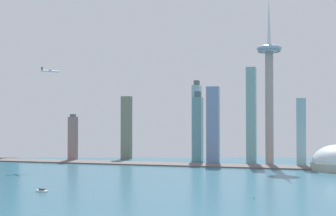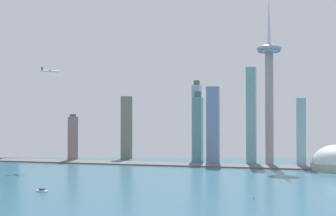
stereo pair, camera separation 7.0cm
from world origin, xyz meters
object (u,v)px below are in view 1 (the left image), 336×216
(skyscraper_7, at_px, (198,128))
(skyscraper_10, at_px, (73,138))
(skyscraper_2, at_px, (126,127))
(skyscraper_8, at_px, (213,125))
(skyscraper_5, at_px, (301,132))
(skyscraper_3, at_px, (2,116))
(skyscraper_9, at_px, (14,116))
(skyscraper_4, at_px, (197,122))
(observation_tower, at_px, (269,78))
(channel_buoy_1, at_px, (254,198))
(airplane, at_px, (50,71))
(boat_1, at_px, (42,191))
(skyscraper_0, at_px, (251,115))

(skyscraper_7, distance_m, skyscraper_10, 247.29)
(skyscraper_2, relative_size, skyscraper_8, 0.91)
(skyscraper_2, xyz_separation_m, skyscraper_5, (350.07, -80.17, -5.57))
(skyscraper_3, height_order, skyscraper_9, skyscraper_9)
(skyscraper_2, xyz_separation_m, skyscraper_4, (149.15, 1.80, 11.98))
(observation_tower, relative_size, skyscraper_7, 2.23)
(skyscraper_3, distance_m, channel_buoy_1, 719.44)
(skyscraper_3, xyz_separation_m, skyscraper_4, (433.93, 22.49, -11.31))
(observation_tower, relative_size, skyscraper_9, 1.45)
(skyscraper_10, distance_m, channel_buoy_1, 523.53)
(skyscraper_2, bearing_deg, skyscraper_3, -175.84)
(skyscraper_4, distance_m, skyscraper_5, 217.70)
(skyscraper_10, bearing_deg, channel_buoy_1, -42.87)
(skyscraper_9, distance_m, airplane, 244.97)
(skyscraper_3, bearing_deg, skyscraper_4, 2.97)
(skyscraper_3, height_order, skyscraper_7, skyscraper_3)
(skyscraper_4, distance_m, skyscraper_8, 74.12)
(skyscraper_8, bearing_deg, skyscraper_3, 175.51)
(skyscraper_2, relative_size, skyscraper_10, 1.41)
(skyscraper_2, height_order, skyscraper_5, skyscraper_2)
(skyscraper_3, relative_size, skyscraper_4, 1.13)
(skyscraper_8, bearing_deg, skyscraper_4, 125.79)
(skyscraper_9, xyz_separation_m, skyscraper_10, (166.51, -50.45, -45.37))
(skyscraper_5, height_order, skyscraper_8, skyscraper_8)
(boat_1, bearing_deg, skyscraper_10, -51.08)
(skyscraper_8, distance_m, skyscraper_9, 444.17)
(skyscraper_0, bearing_deg, skyscraper_7, 177.86)
(skyscraper_8, relative_size, airplane, 5.15)
(skyscraper_0, xyz_separation_m, skyscraper_9, (-512.06, 14.63, 0.55))
(skyscraper_10, distance_m, boat_1, 401.63)
(skyscraper_5, height_order, skyscraper_9, skyscraper_9)
(channel_buoy_1, bearing_deg, skyscraper_2, 124.61)
(skyscraper_2, bearing_deg, skyscraper_4, 0.69)
(skyscraper_5, xyz_separation_m, skyscraper_10, (-433.89, 2.43, -14.98))
(skyscraper_4, height_order, skyscraper_9, skyscraper_9)
(channel_buoy_1, bearing_deg, airplane, 146.23)
(skyscraper_7, relative_size, boat_1, 8.39)
(skyscraper_10, bearing_deg, skyscraper_0, 5.92)
(skyscraper_10, relative_size, boat_1, 5.70)
(observation_tower, height_order, skyscraper_0, observation_tower)
(skyscraper_2, xyz_separation_m, skyscraper_3, (-284.77, -20.69, 23.29))
(skyscraper_5, xyz_separation_m, skyscraper_7, (-190.62, 42.07, 4.90))
(observation_tower, height_order, skyscraper_2, observation_tower)
(skyscraper_9, bearing_deg, channel_buoy_1, -36.45)
(skyscraper_4, height_order, skyscraper_5, skyscraper_4)
(skyscraper_9, xyz_separation_m, channel_buoy_1, (548.93, -405.41, -88.24))
(skyscraper_5, bearing_deg, airplane, -166.60)
(skyscraper_5, relative_size, skyscraper_8, 0.83)
(skyscraper_4, height_order, skyscraper_10, skyscraper_4)
(skyscraper_7, bearing_deg, skyscraper_2, 166.56)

